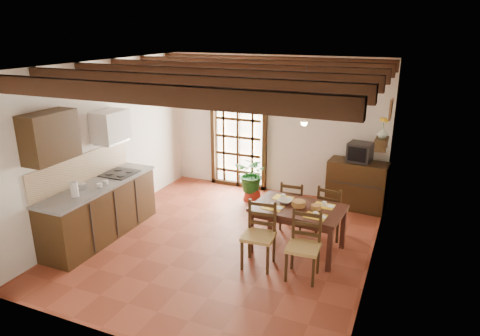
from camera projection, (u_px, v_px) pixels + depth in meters
The scene contains 25 objects.
ground_plane at pixel (225, 242), 6.93m from camera, with size 5.00×5.00×0.00m, color brown.
room_shell at pixel (223, 133), 6.36m from camera, with size 4.52×5.02×2.81m.
ceiling_beams at pixel (223, 73), 6.08m from camera, with size 4.50×4.34×0.20m.
french_door at pixel (238, 133), 8.99m from camera, with size 1.26×0.11×2.32m.
kitchen_counter at pixel (101, 210), 6.98m from camera, with size 0.64×2.25×1.38m.
upper_cabinet at pixel (50, 137), 5.98m from camera, with size 0.35×0.80×0.70m, color #301F0F.
range_hood at pixel (110, 127), 7.10m from camera, with size 0.38×0.60×0.54m.
counter_items at pixel (101, 180), 6.91m from camera, with size 0.50×1.43×0.25m.
dining_table at pixel (298, 212), 6.49m from camera, with size 1.40×0.96×0.73m.
chair_near_left at pixel (259, 247), 6.16m from camera, with size 0.47×0.45×0.96m.
chair_near_right at pixel (303, 258), 5.87m from camera, with size 0.45×0.43×0.94m.
chair_far_left at pixel (293, 213), 7.32m from camera, with size 0.42×0.40×0.87m.
chair_far_right at pixel (331, 220), 7.03m from camera, with size 0.48×0.46×0.91m.
table_setting at pixel (298, 206), 6.45m from camera, with size 0.98×0.65×0.09m.
table_bowl at pixel (285, 201), 6.59m from camera, with size 0.22×0.22×0.05m, color white.
sideboard at pixel (357, 185), 8.09m from camera, with size 1.09×0.49×0.92m, color #301F0F.
crt_tv at pixel (360, 152), 7.88m from camera, with size 0.47×0.44×0.35m.
fuse_box at pixel (352, 115), 7.99m from camera, with size 0.25×0.03×0.32m, color white.
plant_pot at pixel (252, 195), 8.57m from camera, with size 0.38×0.38×0.24m, color maroon.
potted_plant at pixel (253, 173), 8.43m from camera, with size 1.70×1.46×1.90m, color #144C19.
wall_shelf at pixel (382, 141), 7.06m from camera, with size 0.20×0.42×0.20m.
shelf_vase at pixel (383, 133), 7.02m from camera, with size 0.15×0.15×0.15m, color #B2BFB2.
shelf_flowers at pixel (384, 121), 6.95m from camera, with size 0.14×0.14×0.36m.
framed_picture at pixel (391, 109), 6.86m from camera, with size 0.03×0.32×0.32m.
pendant_lamp at pixel (304, 117), 6.12m from camera, with size 0.36×0.36×0.84m.
Camera 1 is at (2.64, -5.61, 3.32)m, focal length 32.00 mm.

